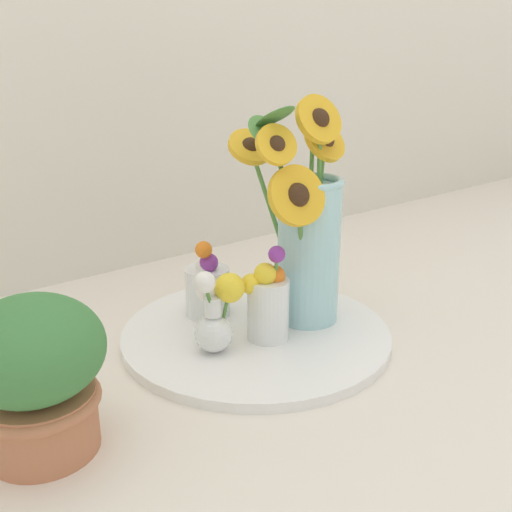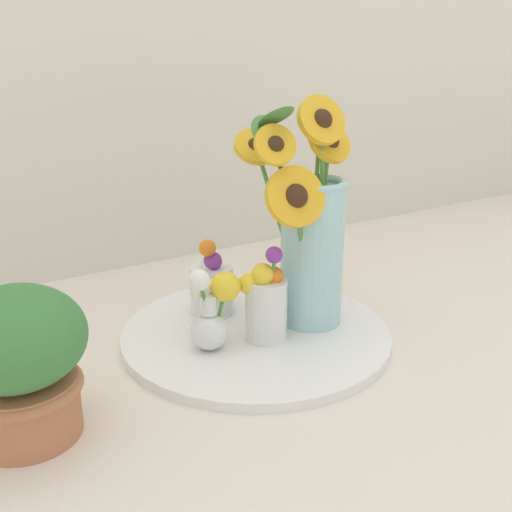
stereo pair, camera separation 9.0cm
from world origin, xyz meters
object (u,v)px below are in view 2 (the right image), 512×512
(serving_tray, at_px, (256,334))
(vase_small_center, at_px, (266,302))
(vase_bulb_right, at_px, (212,310))
(vase_small_back, at_px, (213,284))
(potted_plant, at_px, (19,360))
(mason_jar_sunflowers, at_px, (309,233))

(serving_tray, distance_m, vase_small_center, 0.08)
(serving_tray, height_order, vase_bulb_right, vase_bulb_right)
(vase_small_back, height_order, potted_plant, potted_plant)
(serving_tray, height_order, potted_plant, potted_plant)
(mason_jar_sunflowers, bearing_deg, serving_tray, 169.78)
(vase_small_center, distance_m, potted_plant, 0.36)
(vase_bulb_right, bearing_deg, potted_plant, -169.64)
(vase_bulb_right, bearing_deg, mason_jar_sunflowers, 0.70)
(vase_small_back, distance_m, potted_plant, 0.37)
(potted_plant, bearing_deg, serving_tray, 10.68)
(potted_plant, bearing_deg, mason_jar_sunflowers, 6.65)
(serving_tray, xyz_separation_m, potted_plant, (-0.36, -0.07, 0.09))
(mason_jar_sunflowers, height_order, vase_small_center, mason_jar_sunflowers)
(mason_jar_sunflowers, height_order, vase_bulb_right, mason_jar_sunflowers)
(vase_bulb_right, bearing_deg, vase_small_back, 61.61)
(vase_bulb_right, height_order, potted_plant, potted_plant)
(serving_tray, xyz_separation_m, vase_small_back, (-0.03, 0.09, 0.06))
(vase_small_center, bearing_deg, vase_bulb_right, 169.13)
(vase_small_back, bearing_deg, potted_plant, -154.16)
(mason_jar_sunflowers, relative_size, vase_small_back, 2.75)
(vase_small_center, height_order, vase_small_back, vase_small_center)
(potted_plant, bearing_deg, vase_small_center, 5.48)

